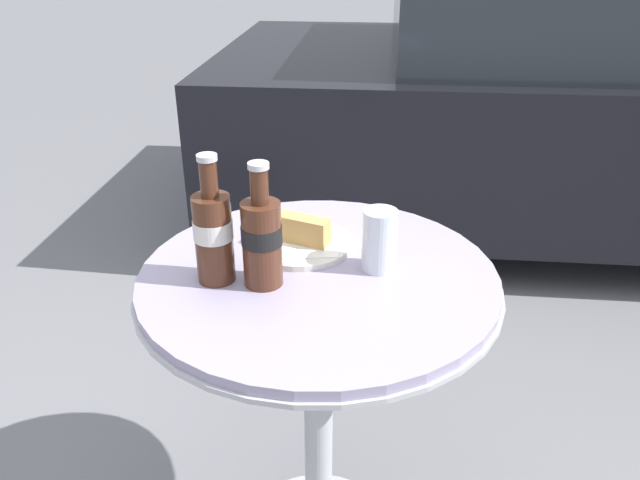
{
  "coord_description": "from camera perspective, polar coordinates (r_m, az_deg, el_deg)",
  "views": [
    {
      "loc": [
        0.1,
        -1.02,
        1.36
      ],
      "look_at": [
        0.0,
        0.03,
        0.82
      ],
      "focal_mm": 35.0,
      "sensor_mm": 36.0,
      "label": 1
    }
  ],
  "objects": [
    {
      "name": "cola_bottle_right",
      "position": [
        1.13,
        -9.73,
        0.65
      ],
      "size": [
        0.07,
        0.07,
        0.24
      ],
      "color": "#4C2819",
      "rests_on": "bistro_table"
    },
    {
      "name": "cola_bottle_left",
      "position": [
        1.11,
        -5.34,
        0.16
      ],
      "size": [
        0.07,
        0.07,
        0.23
      ],
      "color": "#4C2819",
      "rests_on": "bistro_table"
    },
    {
      "name": "drinking_glass",
      "position": [
        1.17,
        5.43,
        -0.24
      ],
      "size": [
        0.07,
        0.07,
        0.12
      ],
      "color": "black",
      "rests_on": "bistro_table"
    },
    {
      "name": "parked_car",
      "position": [
        3.35,
        25.6,
        11.57
      ],
      "size": [
        3.83,
        1.69,
        1.3
      ],
      "color": "black",
      "rests_on": "ground_plane"
    },
    {
      "name": "bistro_table",
      "position": [
        1.28,
        -0.15,
        -9.87
      ],
      "size": [
        0.69,
        0.69,
        0.77
      ],
      "color": "#B7B7BC",
      "rests_on": "ground_plane"
    },
    {
      "name": "lunch_plate_near",
      "position": [
        1.27,
        -1.83,
        0.08
      ],
      "size": [
        0.21,
        0.21,
        0.07
      ],
      "color": "silver",
      "rests_on": "bistro_table"
    }
  ]
}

